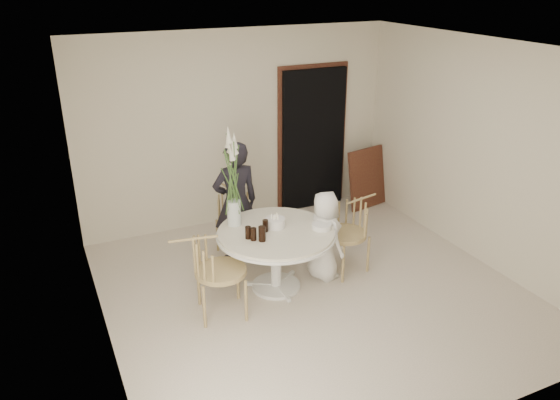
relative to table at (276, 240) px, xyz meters
name	(u,v)px	position (x,y,z in m)	size (l,w,h in m)	color
ground	(313,291)	(0.35, -0.25, -0.62)	(4.50, 4.50, 0.00)	silver
room_shell	(317,157)	(0.35, -0.25, 1.00)	(4.50, 4.50, 4.50)	silver
doorway	(313,140)	(1.50, 1.94, 0.43)	(1.00, 0.10, 2.10)	black
door_trim	(312,136)	(1.50, 1.98, 0.49)	(1.12, 0.03, 2.22)	brown
table	(276,240)	(0.00, 0.00, 0.00)	(1.33, 1.33, 0.73)	white
picture_frame	(367,178)	(2.24, 1.56, -0.16)	(0.69, 0.05, 0.92)	brown
chair_far	(233,210)	(-0.11, 1.09, -0.06)	(0.54, 0.57, 0.86)	tan
chair_right	(353,224)	(1.03, 0.05, -0.03)	(0.60, 0.57, 0.90)	tan
chair_left	(208,264)	(-0.86, -0.19, -0.01)	(0.61, 0.58, 0.94)	tan
girl	(236,203)	(-0.17, 0.81, 0.16)	(0.57, 0.37, 1.56)	black
boy	(325,236)	(0.61, -0.02, -0.07)	(0.53, 0.35, 1.09)	white
birthday_cake	(275,223)	(0.03, 0.09, 0.17)	(0.22, 0.22, 0.16)	silver
cola_tumbler_a	(253,234)	(-0.31, -0.10, 0.18)	(0.07, 0.07, 0.14)	black
cola_tumbler_b	(262,234)	(-0.23, -0.16, 0.20)	(0.08, 0.08, 0.17)	black
cola_tumbler_c	(248,233)	(-0.35, -0.04, 0.18)	(0.06, 0.06, 0.14)	black
cola_tumbler_d	(265,226)	(-0.11, 0.04, 0.18)	(0.06, 0.06, 0.14)	black
plate_stack	(322,226)	(0.49, -0.16, 0.14)	(0.22, 0.22, 0.06)	white
flower_vase	(233,180)	(-0.36, 0.34, 0.66)	(0.16, 0.16, 1.15)	silver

